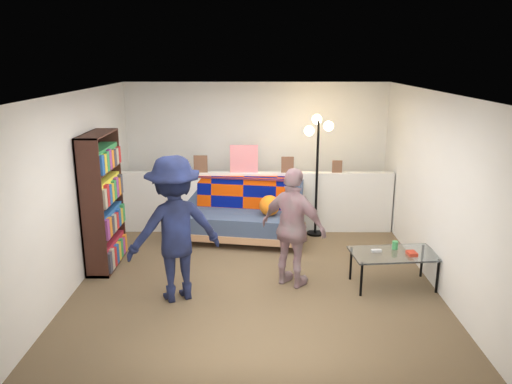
% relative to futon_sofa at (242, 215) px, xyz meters
% --- Properties ---
extents(ground, '(5.00, 5.00, 0.00)m').
position_rel_futon_sofa_xyz_m(ground, '(0.22, -1.40, -0.40)').
color(ground, brown).
rests_on(ground, ground).
extents(room_shell, '(4.60, 5.05, 2.45)m').
position_rel_futon_sofa_xyz_m(room_shell, '(0.22, -0.93, 1.27)').
color(room_shell, silver).
rests_on(room_shell, ground).
extents(half_wall_ledge, '(4.45, 0.15, 1.00)m').
position_rel_futon_sofa_xyz_m(half_wall_ledge, '(0.22, 0.40, 0.10)').
color(half_wall_ledge, silver).
rests_on(half_wall_ledge, ground).
extents(ledge_decor, '(2.97, 0.02, 0.45)m').
position_rel_futon_sofa_xyz_m(ledge_decor, '(-0.00, 0.38, 0.78)').
color(ledge_decor, brown).
rests_on(ledge_decor, half_wall_ledge).
extents(futon_sofa, '(2.11, 1.24, 0.85)m').
position_rel_futon_sofa_xyz_m(futon_sofa, '(0.00, 0.00, 0.00)').
color(futon_sofa, tan).
rests_on(futon_sofa, ground).
extents(bookshelf, '(0.31, 0.93, 1.85)m').
position_rel_futon_sofa_xyz_m(bookshelf, '(-1.86, -1.02, 0.47)').
color(bookshelf, black).
rests_on(bookshelf, ground).
extents(coffee_table, '(1.11, 0.68, 0.55)m').
position_rel_futon_sofa_xyz_m(coffee_table, '(1.96, -1.66, 0.02)').
color(coffee_table, black).
rests_on(coffee_table, ground).
extents(floor_lamp, '(0.45, 0.37, 1.94)m').
position_rel_futon_sofa_xyz_m(floor_lamp, '(1.19, 0.26, 0.98)').
color(floor_lamp, black).
rests_on(floor_lamp, ground).
extents(person_left, '(1.29, 1.06, 1.74)m').
position_rel_futon_sofa_xyz_m(person_left, '(-0.72, -1.98, 0.47)').
color(person_left, black).
rests_on(person_left, ground).
extents(person_right, '(0.94, 0.80, 1.52)m').
position_rel_futon_sofa_xyz_m(person_right, '(0.69, -1.63, 0.36)').
color(person_right, '#C47F8E').
rests_on(person_right, ground).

